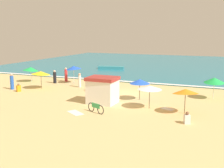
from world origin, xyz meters
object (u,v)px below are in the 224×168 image
beach_umbrella_1 (214,80)px  small_boat_0 (111,68)px  beach_umbrella_3 (41,73)px  beachgoer_1 (80,80)px  beach_umbrella_7 (185,91)px  parked_bicycle (96,108)px  beachgoer_4 (98,82)px  beachgoer_6 (66,75)px  beach_umbrella_5 (140,81)px  lifeguard_cabana (103,90)px  beach_umbrella_6 (74,68)px  beachgoer_10 (187,118)px  beach_umbrella_0 (150,87)px  beachgoer_9 (12,82)px  beachgoer_11 (19,88)px  beachgoer_0 (55,77)px  beachgoer_7 (90,88)px  beachgoer_5 (114,90)px  beach_umbrella_2 (31,69)px

beach_umbrella_1 → small_boat_0: beach_umbrella_1 is taller
beach_umbrella_3 → beachgoer_1: bearing=34.6°
beach_umbrella_7 → parked_bicycle: (-6.40, -2.39, -1.36)m
parked_bicycle → beachgoer_4: (-4.67, 10.34, -0.01)m
beach_umbrella_3 → beachgoer_4: size_ratio=3.39×
beachgoer_1 → beachgoer_6: beachgoer_6 is taller
beach_umbrella_5 → beachgoer_4: beach_umbrella_5 is taller
lifeguard_cabana → beach_umbrella_6: 10.48m
beachgoer_10 → small_boat_0: bearing=123.1°
beachgoer_4 → beach_umbrella_6: bearing=179.5°
beachgoer_1 → beach_umbrella_7: bearing=-25.9°
beach_umbrella_0 → beachgoer_6: bearing=147.2°
beachgoer_4 → beach_umbrella_0: bearing=-42.8°
beach_umbrella_7 → beachgoer_9: (-18.75, 2.18, -0.94)m
beach_umbrella_0 → small_boat_0: size_ratio=0.61×
beachgoer_9 → beachgoer_10: size_ratio=2.04×
beach_umbrella_7 → beachgoer_11: 17.42m
beachgoer_1 → parked_bicycle: bearing=-54.2°
lifeguard_cabana → beach_umbrella_1: (8.90, 5.38, 0.59)m
beach_umbrella_3 → beachgoer_4: beach_umbrella_3 is taller
beach_umbrella_6 → beachgoer_10: 18.20m
beach_umbrella_7 → beachgoer_6: bearing=151.1°
beachgoer_9 → beachgoer_11: 1.66m
beachgoer_4 → beachgoer_0: bearing=-172.2°
beachgoer_7 → beachgoer_9: (-8.17, -2.57, 0.46)m
beachgoer_10 → beachgoer_6: bearing=145.8°
beachgoer_4 → beachgoer_7: beachgoer_4 is taller
beach_umbrella_6 → beach_umbrella_7: 16.44m
beach_umbrella_5 → parked_bicycle: bearing=-109.9°
beach_umbrella_1 → beachgoer_9: size_ratio=1.22×
lifeguard_cabana → beachgoer_7: bearing=129.1°
beach_umbrella_6 → beachgoer_4: 3.65m
beachgoer_4 → beach_umbrella_1: bearing=-9.3°
beach_umbrella_6 → beachgoer_0: (-2.24, -0.78, -1.19)m
beachgoer_7 → beachgoer_11: (-6.71, -3.23, 0.02)m
beachgoer_10 → beachgoer_11: same height
beach_umbrella_5 → beach_umbrella_7: beach_umbrella_7 is taller
beachgoer_7 → beach_umbrella_1: bearing=5.1°
beachgoer_5 → beachgoer_9: beachgoer_9 is taller
beach_umbrella_3 → small_boat_0: size_ratio=0.65×
beach_umbrella_2 → small_boat_0: size_ratio=0.62×
beach_umbrella_5 → beachgoer_0: bearing=160.6°
beach_umbrella_6 → beachgoer_6: beach_umbrella_6 is taller
beach_umbrella_3 → beachgoer_1: size_ratio=1.82×
beach_umbrella_6 → beachgoer_10: (14.87, -10.37, -1.57)m
beach_umbrella_0 → parked_bicycle: beach_umbrella_0 is taller
beachgoer_11 → beachgoer_0: bearing=83.1°
beach_umbrella_0 → beach_umbrella_3: bearing=165.8°
parked_bicycle → beachgoer_10: bearing=-0.1°
beachgoer_6 → beachgoer_7: size_ratio=2.19×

